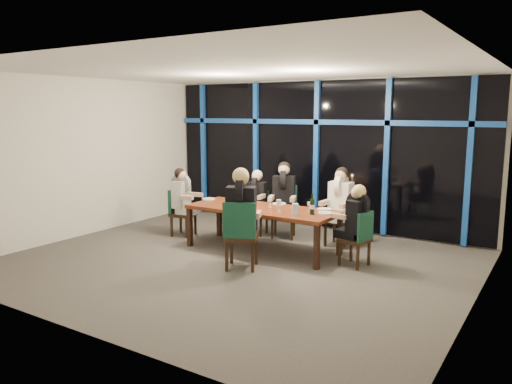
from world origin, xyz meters
TOP-DOWN VIEW (x-y plane):
  - room at (0.00, 0.00)m, footprint 7.04×7.00m
  - window_wall at (0.01, 2.93)m, footprint 6.86×0.43m
  - dining_table at (0.00, 0.80)m, footprint 2.60×1.00m
  - chair_far_left at (-0.71, 1.78)m, footprint 0.46×0.46m
  - chair_far_mid at (-0.16, 1.86)m, footprint 0.59×0.59m
  - chair_far_right at (1.00, 1.88)m, footprint 0.47×0.47m
  - chair_end_left at (-1.91, 0.87)m, footprint 0.48×0.48m
  - chair_end_right at (1.73, 0.83)m, footprint 0.47×0.47m
  - chair_near_mid at (0.28, -0.27)m, footprint 0.65×0.65m
  - diner_far_left at (-0.70, 1.71)m, footprint 0.47×0.57m
  - diner_far_mid at (-0.13, 1.78)m, footprint 0.60×0.67m
  - diner_far_right at (0.99, 1.79)m, footprint 0.49×0.61m
  - diner_end_left at (-1.84, 0.88)m, footprint 0.59×0.48m
  - diner_end_right at (1.66, 0.84)m, footprint 0.58×0.47m
  - diner_near_mid at (0.24, -0.18)m, footprint 0.67×0.73m
  - plate_far_left at (-0.59, 1.15)m, footprint 0.24×0.24m
  - plate_far_mid at (0.07, 1.25)m, footprint 0.24×0.24m
  - plate_far_right at (0.96, 1.23)m, footprint 0.24×0.24m
  - plate_end_left at (-1.28, 0.97)m, footprint 0.24×0.24m
  - plate_end_right at (1.10, 0.94)m, footprint 0.24×0.24m
  - plate_near_mid at (0.00, 0.33)m, footprint 0.24×0.24m
  - wine_bottle at (0.96, 0.76)m, footprint 0.08×0.08m
  - water_pitcher at (0.76, 0.55)m, footprint 0.12×0.10m
  - tea_light at (-0.15, 0.55)m, footprint 0.05×0.05m
  - wine_glass_a at (-0.39, 0.71)m, footprint 0.07×0.07m
  - wine_glass_b at (0.08, 0.93)m, footprint 0.07×0.07m
  - wine_glass_c at (0.39, 0.67)m, footprint 0.08×0.08m
  - wine_glass_d at (-0.73, 0.82)m, footprint 0.08×0.08m
  - wine_glass_e at (0.80, 0.96)m, footprint 0.06×0.06m

SIDE VIEW (x-z plane):
  - chair_far_left at x=-0.71m, z-range 0.05..0.91m
  - chair_end_right at x=1.73m, z-range 0.05..0.92m
  - chair_end_left at x=-1.91m, z-range 0.05..0.95m
  - chair_far_right at x=1.00m, z-range 0.06..1.02m
  - chair_far_mid at x=-0.16m, z-range 0.06..1.04m
  - chair_near_mid at x=0.28m, z-range 0.06..1.12m
  - dining_table at x=0.00m, z-range 0.31..1.06m
  - plate_far_left at x=-0.59m, z-range 0.75..0.76m
  - plate_far_mid at x=0.07m, z-range 0.75..0.76m
  - plate_far_right at x=0.96m, z-range 0.75..0.76m
  - plate_end_left at x=-1.28m, z-range 0.75..0.76m
  - plate_end_right at x=1.10m, z-range 0.75..0.76m
  - plate_near_mid at x=0.00m, z-range 0.75..0.76m
  - tea_light at x=-0.15m, z-range 0.75..0.78m
  - diner_far_left at x=-0.70m, z-range 0.40..1.24m
  - diner_end_right at x=1.66m, z-range 0.41..1.26m
  - water_pitcher at x=0.76m, z-range 0.75..0.94m
  - diner_end_left at x=-1.84m, z-range 0.42..1.29m
  - wine_glass_e at x=0.80m, z-range 0.79..0.94m
  - wine_glass_a at x=-0.39m, z-range 0.79..0.96m
  - wine_glass_b at x=0.08m, z-range 0.79..0.96m
  - wine_bottle at x=0.96m, z-range 0.71..1.05m
  - wine_glass_d at x=-0.73m, z-range 0.79..0.99m
  - wine_glass_c at x=0.39m, z-range 0.80..0.99m
  - diner_far_right at x=0.99m, z-range 0.45..1.38m
  - diner_far_mid at x=-0.13m, z-range 0.46..1.42m
  - diner_near_mid at x=0.24m, z-range 0.49..1.52m
  - window_wall at x=0.01m, z-range 0.08..3.02m
  - room at x=0.00m, z-range 0.51..3.53m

